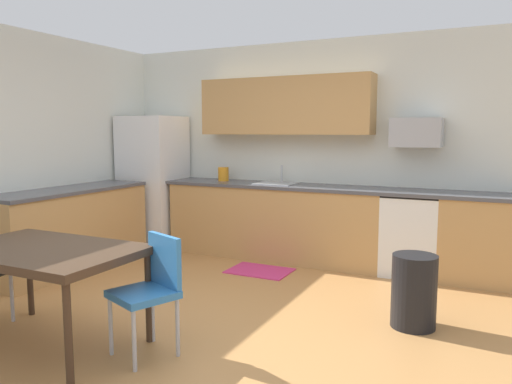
% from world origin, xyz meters
% --- Properties ---
extents(ground_plane, '(12.00, 12.00, 0.00)m').
position_xyz_m(ground_plane, '(0.00, 0.00, 0.00)').
color(ground_plane, '#B77F47').
extents(wall_back, '(5.80, 0.10, 2.70)m').
position_xyz_m(wall_back, '(0.00, 2.65, 1.35)').
color(wall_back, silver).
rests_on(wall_back, ground).
extents(cabinet_run_back, '(2.74, 0.60, 0.90)m').
position_xyz_m(cabinet_run_back, '(-0.38, 2.30, 0.45)').
color(cabinet_run_back, tan).
rests_on(cabinet_run_back, ground).
extents(cabinet_run_back_right, '(0.81, 0.60, 0.90)m').
position_xyz_m(cabinet_run_back_right, '(2.00, 2.30, 0.45)').
color(cabinet_run_back_right, tan).
rests_on(cabinet_run_back_right, ground).
extents(cabinet_run_left, '(0.60, 2.00, 0.90)m').
position_xyz_m(cabinet_run_left, '(-2.30, 0.80, 0.45)').
color(cabinet_run_left, tan).
rests_on(cabinet_run_left, ground).
extents(countertop_back, '(4.80, 0.64, 0.04)m').
position_xyz_m(countertop_back, '(0.00, 2.30, 0.92)').
color(countertop_back, '#4C4C51').
rests_on(countertop_back, cabinet_run_back).
extents(countertop_left, '(0.64, 2.00, 0.04)m').
position_xyz_m(countertop_left, '(-2.30, 0.80, 0.92)').
color(countertop_left, '#4C4C51').
rests_on(countertop_left, cabinet_run_left).
extents(upper_cabinets_back, '(2.20, 0.34, 0.70)m').
position_xyz_m(upper_cabinets_back, '(-0.30, 2.43, 1.90)').
color(upper_cabinets_back, tan).
extents(refrigerator, '(0.76, 0.70, 1.79)m').
position_xyz_m(refrigerator, '(-2.18, 2.22, 0.90)').
color(refrigerator, white).
rests_on(refrigerator, ground).
extents(oven_range, '(0.60, 0.60, 0.91)m').
position_xyz_m(oven_range, '(1.29, 2.30, 0.46)').
color(oven_range, white).
rests_on(oven_range, ground).
extents(microwave, '(0.54, 0.36, 0.32)m').
position_xyz_m(microwave, '(1.29, 2.40, 1.58)').
color(microwave, '#9EA0A5').
extents(sink_basin, '(0.48, 0.40, 0.14)m').
position_xyz_m(sink_basin, '(-0.35, 2.30, 0.88)').
color(sink_basin, '#A5A8AD').
rests_on(sink_basin, countertop_back).
extents(sink_faucet, '(0.02, 0.02, 0.24)m').
position_xyz_m(sink_faucet, '(-0.35, 2.48, 1.04)').
color(sink_faucet, '#B2B5BA').
rests_on(sink_faucet, countertop_back).
extents(dining_table, '(1.40, 0.90, 0.75)m').
position_xyz_m(dining_table, '(-0.85, -0.82, 0.69)').
color(dining_table, '#422D1E').
rests_on(dining_table, ground).
extents(chair_near_table, '(0.52, 0.52, 0.85)m').
position_xyz_m(chair_near_table, '(-0.06, -0.57, 0.50)').
color(chair_near_table, '#2D72B7').
rests_on(chair_near_table, ground).
extents(trash_bin, '(0.36, 0.36, 0.60)m').
position_xyz_m(trash_bin, '(1.55, 0.74, 0.30)').
color(trash_bin, black).
rests_on(trash_bin, ground).
extents(floor_mat, '(0.70, 0.50, 0.01)m').
position_xyz_m(floor_mat, '(-0.27, 1.65, 0.01)').
color(floor_mat, '#CC3372').
rests_on(floor_mat, ground).
extents(kettle, '(0.14, 0.14, 0.20)m').
position_xyz_m(kettle, '(-1.14, 2.35, 1.02)').
color(kettle, orange).
rests_on(kettle, countertop_back).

